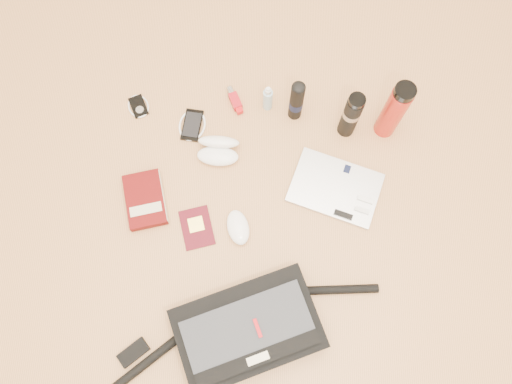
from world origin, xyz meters
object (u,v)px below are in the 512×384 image
laptop (335,188)px  thermos_red (394,111)px  thermos_black (351,115)px  messenger_bag (247,330)px  book (146,200)px

laptop → thermos_red: 0.33m
thermos_black → thermos_red: (0.14, 0.01, 0.02)m
laptop → thermos_black: size_ratio=1.52×
messenger_bag → thermos_black: bearing=43.6°
thermos_red → laptop: bearing=-128.0°
laptop → thermos_black: thermos_black is taller
messenger_bag → laptop: messenger_bag is taller
messenger_bag → thermos_black: 0.79m
laptop → book: size_ratio=1.59×
book → thermos_red: size_ratio=0.77×
thermos_black → thermos_red: size_ratio=0.81×
messenger_bag → thermos_red: (0.48, 0.72, 0.09)m
laptop → thermos_black: (0.04, 0.23, 0.11)m
book → messenger_bag: bearing=-63.3°
messenger_bag → book: 0.56m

